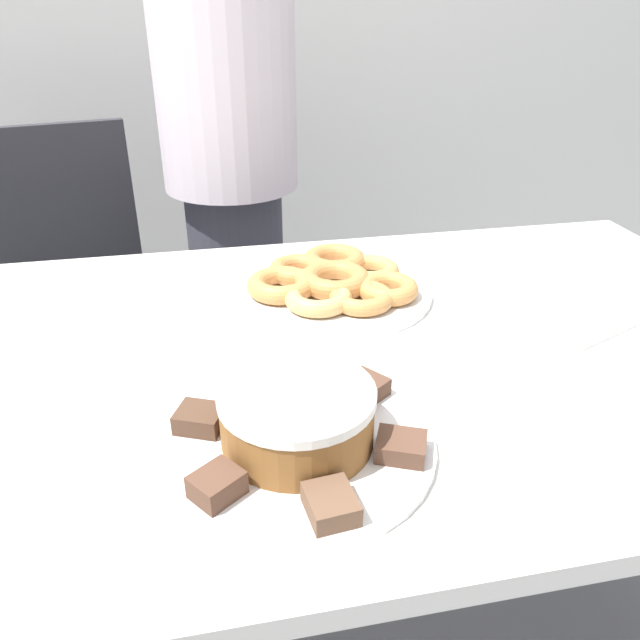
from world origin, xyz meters
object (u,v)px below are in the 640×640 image
object	(u,v)px
napkin	(576,323)
office_chair_left	(82,307)
frosted_cake	(297,416)
plate_donuts	(335,292)
plate_cake	(298,444)
person_standing	(231,169)

from	to	relation	value
napkin	office_chair_left	bearing A→B (deg)	137.22
frosted_cake	plate_donuts	bearing A→B (deg)	71.39
plate_cake	napkin	size ratio (longest dim) A/B	1.77
person_standing	napkin	distance (m)	0.99
napkin	frosted_cake	bearing A→B (deg)	-156.77
person_standing	plate_cake	xyz separation A→B (m)	(-0.00, -1.07, -0.06)
office_chair_left	frosted_cake	world-z (taller)	office_chair_left
plate_donuts	napkin	size ratio (longest dim) A/B	1.86
plate_donuts	napkin	distance (m)	0.41
frosted_cake	napkin	distance (m)	0.54
office_chair_left	plate_cake	xyz separation A→B (m)	(0.44, -1.08, 0.31)
frosted_cake	napkin	bearing A→B (deg)	23.23
plate_cake	frosted_cake	world-z (taller)	frosted_cake
person_standing	napkin	world-z (taller)	person_standing
person_standing	office_chair_left	xyz separation A→B (m)	(-0.44, 0.01, -0.37)
office_chair_left	plate_cake	distance (m)	1.20
plate_cake	napkin	world-z (taller)	plate_cake
office_chair_left	plate_cake	bearing A→B (deg)	-79.65
office_chair_left	person_standing	bearing A→B (deg)	-12.51
person_standing	office_chair_left	size ratio (longest dim) A/B	1.69
office_chair_left	frosted_cake	bearing A→B (deg)	-79.65
plate_donuts	office_chair_left	bearing A→B (deg)	130.39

